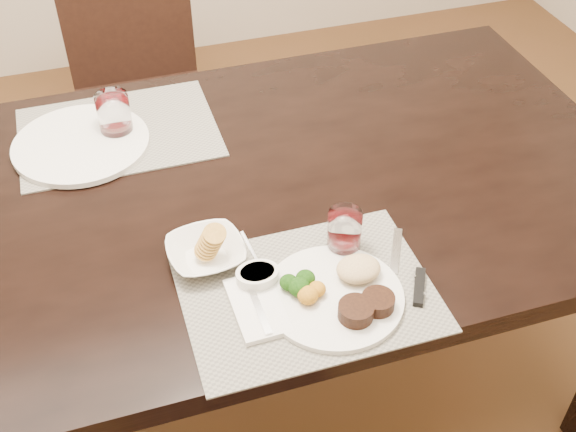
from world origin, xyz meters
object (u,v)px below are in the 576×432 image
object	(u,v)px
chair_far	(139,79)
cracker_bowl	(206,252)
far_plate	(81,144)
dinner_plate	(341,293)
wine_glass_near	(344,233)
steak_knife	(413,278)

from	to	relation	value
chair_far	cracker_bowl	xyz separation A→B (m)	(-0.01, -1.13, 0.27)
far_plate	chair_far	bearing A→B (deg)	73.40
cracker_bowl	far_plate	distance (m)	0.49
cracker_bowl	dinner_plate	bearing A→B (deg)	-39.17
wine_glass_near	far_plate	distance (m)	0.68
cracker_bowl	wine_glass_near	distance (m)	0.27
dinner_plate	wine_glass_near	bearing A→B (deg)	81.71
wine_glass_near	far_plate	xyz separation A→B (m)	(-0.46, 0.50, -0.03)
far_plate	dinner_plate	bearing A→B (deg)	-56.77
chair_far	wine_glass_near	distance (m)	1.25
steak_knife	far_plate	size ratio (longest dim) A/B	0.67
chair_far	far_plate	bearing A→B (deg)	-106.60
steak_knife	cracker_bowl	world-z (taller)	cracker_bowl
steak_knife	wine_glass_near	size ratio (longest dim) A/B	2.29
steak_knife	cracker_bowl	distance (m)	0.40
steak_knife	dinner_plate	bearing A→B (deg)	-150.55
dinner_plate	wine_glass_near	distance (m)	0.13
chair_far	dinner_plate	xyz separation A→B (m)	(0.20, -1.31, 0.27)
dinner_plate	steak_knife	distance (m)	0.15
wine_glass_near	far_plate	world-z (taller)	wine_glass_near
cracker_bowl	far_plate	size ratio (longest dim) A/B	0.50
dinner_plate	steak_knife	xyz separation A→B (m)	(0.15, 0.00, -0.01)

